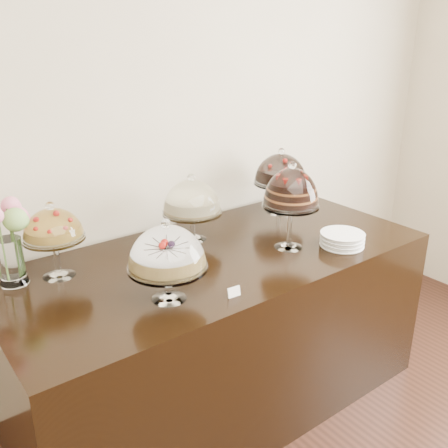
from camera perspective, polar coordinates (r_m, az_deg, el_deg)
wall_back at (r=2.73m, az=-10.89°, el=11.12°), size 5.00×0.04×3.00m
display_counter at (r=2.76m, az=-0.64°, el=-11.98°), size 2.20×1.00×0.90m
cake_stand_sugar_sponge at (r=2.05m, az=-6.53°, el=-3.14°), size 0.33×0.33×0.36m
cake_stand_choco_layer at (r=2.54m, az=7.69°, el=3.78°), size 0.29×0.29×0.46m
cake_stand_cheesecake at (r=2.65m, az=-3.68°, el=2.79°), size 0.32×0.32×0.37m
cake_stand_dark_choco at (r=3.06m, az=6.50°, el=5.99°), size 0.33×0.33×0.41m
cake_stand_fruit_tart at (r=2.36m, az=-18.97°, el=-0.46°), size 0.28×0.28×0.36m
flower_vase at (r=2.35m, az=-23.75°, el=-0.78°), size 0.23×0.28×0.41m
plate_stack at (r=2.69m, az=13.36°, el=-1.74°), size 0.22×0.22×0.07m
price_card_left at (r=2.15m, az=1.15°, el=-7.76°), size 0.06×0.02×0.04m
price_card_right at (r=2.63m, az=14.38°, el=-2.76°), size 0.06×0.02×0.04m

